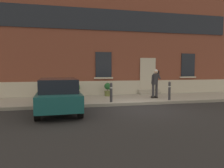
# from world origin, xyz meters

# --- Properties ---
(ground_plane) EXTENTS (80.00, 80.00, 0.00)m
(ground_plane) POSITION_xyz_m (0.00, 0.00, 0.00)
(ground_plane) COLOR #232326
(sidewalk) EXTENTS (24.00, 3.60, 0.15)m
(sidewalk) POSITION_xyz_m (0.00, 2.80, 0.07)
(sidewalk) COLOR #99968E
(sidewalk) RESTS_ON ground
(curb_edge) EXTENTS (24.00, 0.12, 0.15)m
(curb_edge) POSITION_xyz_m (0.00, 0.94, 0.07)
(curb_edge) COLOR gray
(curb_edge) RESTS_ON ground
(building_facade) EXTENTS (24.00, 1.52, 7.50)m
(building_facade) POSITION_xyz_m (0.01, 5.29, 3.73)
(building_facade) COLOR brown
(building_facade) RESTS_ON ground
(entrance_stoop) EXTENTS (1.52, 0.64, 0.32)m
(entrance_stoop) POSITION_xyz_m (2.28, 4.33, 0.28)
(entrance_stoop) COLOR #9E998E
(entrance_stoop) RESTS_ON sidewalk
(hatchback_car_teal) EXTENTS (1.92, 4.13, 1.50)m
(hatchback_car_teal) POSITION_xyz_m (-3.81, 0.00, 0.79)
(hatchback_car_teal) COLOR #165156
(hatchback_car_teal) RESTS_ON ground
(bollard_near_person) EXTENTS (0.15, 0.15, 1.04)m
(bollard_near_person) POSITION_xyz_m (2.28, 1.35, 0.71)
(bollard_near_person) COLOR #333338
(bollard_near_person) RESTS_ON sidewalk
(bollard_far_left) EXTENTS (0.15, 0.15, 1.04)m
(bollard_far_left) POSITION_xyz_m (-1.11, 1.35, 0.71)
(bollard_far_left) COLOR #333338
(bollard_far_left) RESTS_ON sidewalk
(person_on_phone) EXTENTS (0.51, 0.51, 1.74)m
(person_on_phone) POSITION_xyz_m (1.79, 2.18, 1.15)
(person_on_phone) COLOR #2D2D33
(person_on_phone) RESTS_ON sidewalk
(planter_cream) EXTENTS (0.44, 0.44, 0.86)m
(planter_cream) POSITION_xyz_m (-4.77, 4.20, 0.61)
(planter_cream) COLOR beige
(planter_cream) RESTS_ON sidewalk
(planter_charcoal) EXTENTS (0.44, 0.44, 0.86)m
(planter_charcoal) POSITION_xyz_m (-2.77, 3.99, 0.61)
(planter_charcoal) COLOR #2D2D30
(planter_charcoal) RESTS_ON sidewalk
(planter_olive) EXTENTS (0.44, 0.44, 0.86)m
(planter_olive) POSITION_xyz_m (-0.77, 3.86, 0.61)
(planter_olive) COLOR #606B38
(planter_olive) RESTS_ON sidewalk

